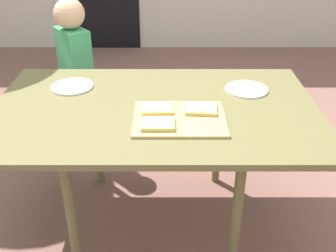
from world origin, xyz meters
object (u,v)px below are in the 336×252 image
child_left (77,67)px  pizza_slice_near_left (159,124)px  pizza_slice_far_right (202,109)px  plate_white_right (248,89)px  pizza_slice_far_left (158,108)px  plate_white_left (73,86)px  dining_table (156,117)px  cutting_board (181,119)px

child_left → pizza_slice_near_left: bearing=-59.4°
pizza_slice_far_right → plate_white_right: size_ratio=0.70×
pizza_slice_far_left → child_left: (-0.54, 0.79, -0.10)m
pizza_slice_near_left → child_left: (-0.55, 0.93, -0.10)m
pizza_slice_near_left → pizza_slice_far_right: (0.19, 0.14, 0.00)m
pizza_slice_near_left → child_left: 1.09m
pizza_slice_near_left → plate_white_left: size_ratio=0.66×
pizza_slice_far_left → plate_white_right: (0.46, 0.25, -0.02)m
dining_table → plate_white_right: 0.51m
pizza_slice_far_right → plate_white_left: size_ratio=0.70×
cutting_board → plate_white_right: size_ratio=1.87×
dining_table → pizza_slice_near_left: bearing=-84.6°
pizza_slice_far_left → pizza_slice_near_left: size_ratio=1.05×
pizza_slice_near_left → child_left: child_left is taller
plate_white_right → plate_white_left: (-0.91, 0.03, 0.00)m
cutting_board → pizza_slice_near_left: bearing=-141.7°
dining_table → pizza_slice_far_left: (0.01, -0.06, 0.08)m
dining_table → pizza_slice_far_left: bearing=-79.2°
plate_white_right → pizza_slice_near_left: bearing=-138.4°
dining_table → plate_white_right: plate_white_right is taller
pizza_slice_near_left → plate_white_right: bearing=41.6°
cutting_board → pizza_slice_near_left: pizza_slice_near_left is taller
pizza_slice_near_left → plate_white_right: pizza_slice_near_left is taller
dining_table → pizza_slice_far_left: pizza_slice_far_left is taller
pizza_slice_near_left → cutting_board: bearing=38.3°
cutting_board → dining_table: bearing=130.4°
plate_white_left → pizza_slice_near_left: bearing=-43.3°
dining_table → child_left: size_ratio=1.46×
pizza_slice_far_right → plate_white_right: 0.36m
pizza_slice_far_left → pizza_slice_near_left: bearing=-87.0°
cutting_board → plate_white_left: cutting_board is taller
pizza_slice_far_left → dining_table: bearing=100.8°
pizza_slice_far_right → child_left: 1.09m
dining_table → plate_white_right: size_ratio=7.07×
dining_table → plate_white_left: bearing=153.0°
cutting_board → plate_white_right: 0.48m
pizza_slice_far_right → plate_white_left: (-0.65, 0.29, -0.02)m
pizza_slice_far_right → child_left: (-0.75, 0.79, -0.10)m
dining_table → pizza_slice_far_right: pizza_slice_far_right is taller
pizza_slice_far_left → pizza_slice_far_right: same height
cutting_board → pizza_slice_far_right: size_ratio=2.67×
pizza_slice_far_left → pizza_slice_far_right: 0.20m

